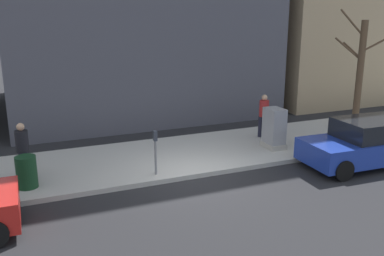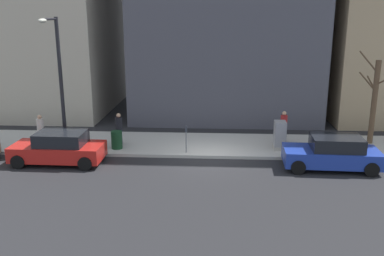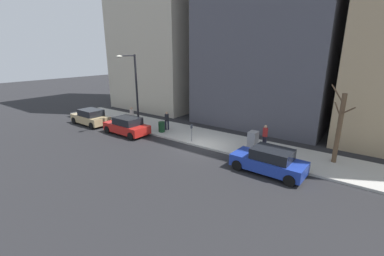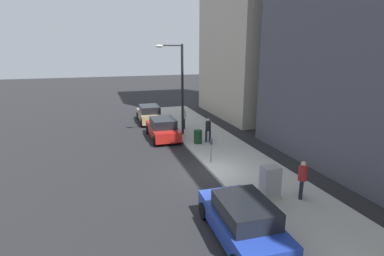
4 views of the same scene
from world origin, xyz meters
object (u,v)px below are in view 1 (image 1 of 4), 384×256
at_px(trash_bin, 27,172).
at_px(pedestrian_midblock, 23,148).
at_px(bare_tree, 359,71).
at_px(parking_meter, 155,148).
at_px(utility_box, 274,129).
at_px(pedestrian_near_meter, 264,113).
at_px(parked_car_blue, 367,143).

height_order(trash_bin, pedestrian_midblock, pedestrian_midblock).
xyz_separation_m(bare_tree, trash_bin, (-1.72, 13.16, -1.85)).
bearing_deg(bare_tree, parking_meter, 102.75).
xyz_separation_m(utility_box, pedestrian_near_meter, (1.29, -0.38, 0.24)).
xyz_separation_m(utility_box, trash_bin, (-0.40, 8.23, -0.25)).
xyz_separation_m(parking_meter, pedestrian_midblock, (1.18, 3.60, 0.11)).
relative_size(parking_meter, bare_tree, 0.28).
bearing_deg(pedestrian_midblock, trash_bin, 26.93).
bearing_deg(parked_car_blue, pedestrian_near_meter, 26.63).
distance_m(utility_box, pedestrian_near_meter, 1.37).
relative_size(bare_tree, trash_bin, 5.34).
xyz_separation_m(utility_box, bare_tree, (1.32, -4.93, 1.60)).
relative_size(parking_meter, utility_box, 0.94).
height_order(parking_meter, trash_bin, parking_meter).
distance_m(pedestrian_near_meter, pedestrian_midblock, 8.69).
distance_m(bare_tree, trash_bin, 13.40).
distance_m(parking_meter, pedestrian_near_meter, 5.48).
relative_size(parking_meter, pedestrian_midblock, 0.81).
bearing_deg(bare_tree, trash_bin, 97.45).
xyz_separation_m(pedestrian_near_meter, pedestrian_midblock, (-0.96, 8.64, 0.00)).
xyz_separation_m(parking_meter, trash_bin, (0.45, 3.57, -0.38)).
xyz_separation_m(bare_tree, pedestrian_midblock, (-0.99, 13.19, -1.36)).
height_order(parking_meter, utility_box, utility_box).
xyz_separation_m(parking_meter, utility_box, (0.85, -4.67, -0.13)).
distance_m(trash_bin, pedestrian_midblock, 0.88).
relative_size(trash_bin, pedestrian_near_meter, 0.54).
bearing_deg(pedestrian_near_meter, pedestrian_midblock, 43.67).
relative_size(parked_car_blue, utility_box, 2.98).
height_order(utility_box, pedestrian_midblock, pedestrian_midblock).
relative_size(utility_box, pedestrian_near_meter, 0.86).
xyz_separation_m(bare_tree, pedestrian_near_meter, (-0.03, 4.55, -1.36)).
bearing_deg(bare_tree, parked_car_blue, 141.42).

